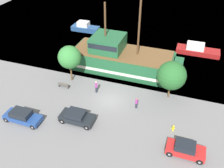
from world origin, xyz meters
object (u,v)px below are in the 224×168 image
pedestrian_walking_near (136,103)px  pedestrian_walking_far (96,87)px  moored_boat_dockside (197,50)px  parked_car_curb_mid (22,116)px  pirate_ship (121,58)px  fire_hydrant (173,128)px  bench_promenade_east (64,85)px  parked_car_curb_front (185,149)px  moored_boat_outer (85,27)px  parked_car_curb_rear (77,117)px

pedestrian_walking_near → pedestrian_walking_far: 6.17m
moored_boat_dockside → parked_car_curb_mid: bearing=-127.3°
pirate_ship → fire_hydrant: size_ratio=21.98×
bench_promenade_east → pedestrian_walking_near: size_ratio=0.99×
fire_hydrant → moored_boat_dockside: bearing=86.2°
parked_car_curb_front → parked_car_curb_mid: 18.77m
pedestrian_walking_far → parked_car_curb_mid: bearing=-127.2°
moored_boat_outer → pedestrian_walking_near: size_ratio=3.63×
parked_car_curb_rear → fire_hydrant: 11.22m
moored_boat_dockside → fire_hydrant: (-1.34, -19.98, -0.25)m
fire_hydrant → pedestrian_walking_near: bearing=153.8°
pedestrian_walking_near → pedestrian_walking_far: pedestrian_walking_far is taller
pirate_ship → parked_car_curb_front: 17.83m
parked_car_curb_front → parked_car_curb_mid: size_ratio=0.86×
fire_hydrant → pedestrian_walking_near: size_ratio=0.49×
pedestrian_walking_far → moored_boat_dockside: bearing=52.6°
parked_car_curb_rear → pedestrian_walking_near: size_ratio=2.64×
moored_boat_dockside → parked_car_curb_front: moored_boat_dockside is taller
pirate_ship → parked_car_curb_front: size_ratio=4.29×
moored_boat_dockside → moored_boat_outer: bearing=173.6°
moored_boat_outer → parked_car_curb_mid: 27.05m
moored_boat_outer → fire_hydrant: size_ratio=7.40×
pirate_ship → pedestrian_walking_near: bearing=-60.8°
moored_boat_dockside → fire_hydrant: bearing=-93.8°
parked_car_curb_rear → parked_car_curb_mid: bearing=-162.0°
parked_car_curb_mid → parked_car_curb_rear: parked_car_curb_mid is taller
moored_boat_outer → pedestrian_walking_far: bearing=-61.7°
fire_hydrant → bench_promenade_east: (-15.76, 3.32, 0.02)m
moored_boat_outer → parked_car_curb_rear: (10.05, -24.76, 0.01)m
parked_car_curb_front → pedestrian_walking_far: bearing=151.5°
bench_promenade_east → moored_boat_dockside: bearing=44.3°
moored_boat_dockside → bench_promenade_east: bearing=-135.7°
moored_boat_dockside → parked_car_curb_mid: (-18.49, -24.25, 0.06)m
moored_boat_dockside → parked_car_curb_front: (0.24, -22.96, 0.07)m
parked_car_curb_front → bench_promenade_east: parked_car_curb_front is taller
moored_boat_dockside → pedestrian_walking_near: moored_boat_dockside is taller
moored_boat_outer → parked_car_curb_rear: moored_boat_outer is taller
pedestrian_walking_near → parked_car_curb_mid: bearing=-151.1°
parked_car_curb_front → fire_hydrant: bearing=117.9°
pirate_ship → parked_car_curb_rear: size_ratio=4.08×
moored_boat_dockside → pedestrian_walking_near: bearing=-109.8°
parked_car_curb_front → fire_hydrant: (-1.58, 2.99, -0.33)m
fire_hydrant → pirate_ship: bearing=131.8°
parked_car_curb_mid → pedestrian_walking_near: 13.90m
moored_boat_outer → parked_car_curb_mid: bearing=-81.7°
moored_boat_dockside → parked_car_curb_front: size_ratio=1.85×
parked_car_curb_front → moored_boat_dockside: bearing=90.6°
parked_car_curb_rear → bench_promenade_east: (-4.77, 5.58, -0.30)m
parked_car_curb_rear → fire_hydrant: bearing=11.7°
moored_boat_dockside → moored_boat_outer: size_ratio=1.28×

